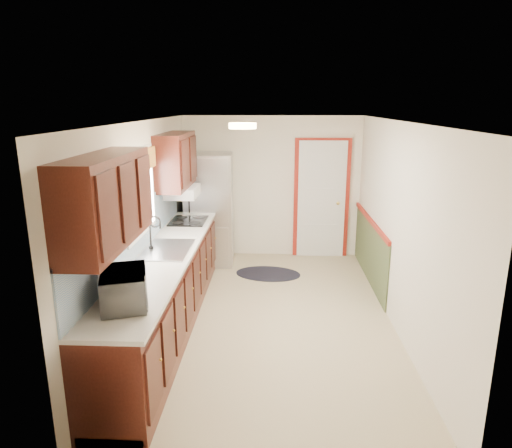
{
  "coord_description": "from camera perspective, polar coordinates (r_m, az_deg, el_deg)",
  "views": [
    {
      "loc": [
        0.06,
        -5.21,
        2.6
      ],
      "look_at": [
        -0.17,
        0.24,
        1.15
      ],
      "focal_mm": 32.0,
      "sensor_mm": 36.0,
      "label": 1
    }
  ],
  "objects": [
    {
      "name": "cooktop",
      "position": [
        6.66,
        -8.45,
        0.4
      ],
      "size": [
        0.5,
        0.6,
        0.02
      ],
      "primitive_type": "cube",
      "color": "black",
      "rests_on": "kitchen_run"
    },
    {
      "name": "ceiling_fixture",
      "position": [
        5.02,
        -1.69,
        12.17
      ],
      "size": [
        0.3,
        0.3,
        0.06
      ],
      "primitive_type": "cylinder",
      "color": "#FFD88C",
      "rests_on": "room_shell"
    },
    {
      "name": "kitchen_run",
      "position": [
        5.39,
        -11.64,
        -4.82
      ],
      "size": [
        0.63,
        4.0,
        2.2
      ],
      "color": "#38130C",
      "rests_on": "ground"
    },
    {
      "name": "refrigerator",
      "position": [
        7.53,
        -5.87,
        1.86
      ],
      "size": [
        0.79,
        0.78,
        1.82
      ],
      "rotation": [
        0.0,
        0.0,
        0.05
      ],
      "color": "#B7B7BC",
      "rests_on": "ground"
    },
    {
      "name": "back_wall_trim",
      "position": [
        7.67,
        9.38,
        1.81
      ],
      "size": [
        1.12,
        2.3,
        2.08
      ],
      "color": "maroon",
      "rests_on": "ground"
    },
    {
      "name": "microwave",
      "position": [
        4.01,
        -16.18,
        -7.32
      ],
      "size": [
        0.45,
        0.61,
        0.37
      ],
      "primitive_type": "imported",
      "rotation": [
        0.0,
        0.0,
        1.88
      ],
      "color": "white",
      "rests_on": "kitchen_run"
    },
    {
      "name": "rug",
      "position": [
        7.2,
        1.52,
        -6.23
      ],
      "size": [
        1.08,
        0.77,
        0.01
      ],
      "primitive_type": "ellipsoid",
      "rotation": [
        0.0,
        0.0,
        -0.12
      ],
      "color": "black",
      "rests_on": "ground"
    },
    {
      "name": "room_shell",
      "position": [
        5.39,
        1.73,
        -0.15
      ],
      "size": [
        3.2,
        5.2,
        2.52
      ],
      "color": "tan",
      "rests_on": "ground"
    }
  ]
}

